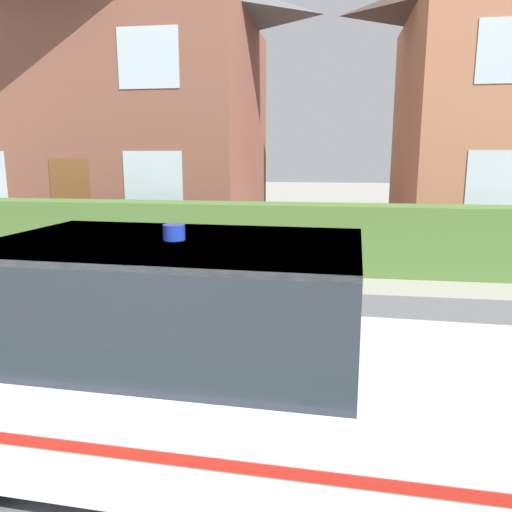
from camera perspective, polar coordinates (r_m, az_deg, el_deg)
road_strip at (r=5.31m, az=-3.16°, el=-12.69°), size 28.00×6.10×0.01m
garden_hedge at (r=9.48m, az=4.02°, el=2.12°), size 13.15×0.82×1.28m
police_car at (r=3.62m, az=-6.14°, el=-11.53°), size 4.66×1.97×1.71m
house_left at (r=15.50m, az=-16.02°, el=17.48°), size 8.41×6.26×7.68m
wheelie_bin at (r=10.06m, az=20.75°, el=1.59°), size 0.70×0.76×1.15m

